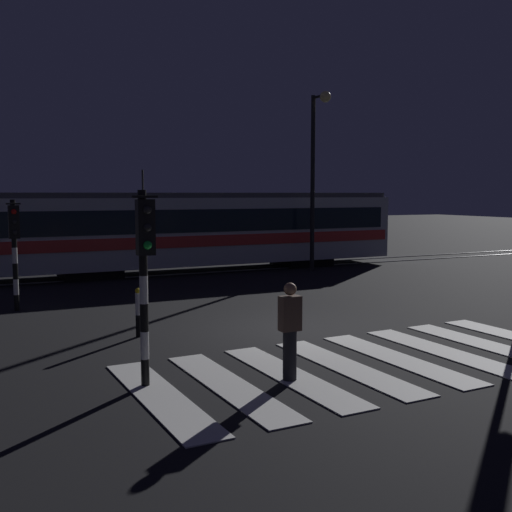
{
  "coord_description": "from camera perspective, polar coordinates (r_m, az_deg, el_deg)",
  "views": [
    {
      "loc": [
        -6.99,
        -12.47,
        3.22
      ],
      "look_at": [
        0.82,
        3.42,
        1.4
      ],
      "focal_mm": 42.82,
      "sensor_mm": 36.0,
      "label": 1
    }
  ],
  "objects": [
    {
      "name": "rail_near",
      "position": [
        24.23,
        -9.17,
        -1.81
      ],
      "size": [
        80.0,
        0.12,
        0.03
      ],
      "primitive_type": "cube",
      "color": "#59595E",
      "rests_on": "ground"
    },
    {
      "name": "tram",
      "position": [
        25.46,
        -4.88,
        2.54
      ],
      "size": [
        17.27,
        2.58,
        4.15
      ],
      "color": "silver",
      "rests_on": "ground"
    },
    {
      "name": "traffic_light_corner_near_left",
      "position": [
        10.08,
        -10.36,
        -0.24
      ],
      "size": [
        0.36,
        0.42,
        3.28
      ],
      "color": "black",
      "rests_on": "ground"
    },
    {
      "name": "crosswalk_zebra",
      "position": [
        11.99,
        10.81,
        -9.75
      ],
      "size": [
        9.22,
        4.31,
        0.02
      ],
      "color": "silver",
      "rests_on": "ground"
    },
    {
      "name": "traffic_light_corner_far_left",
      "position": [
        17.83,
        -21.64,
        1.57
      ],
      "size": [
        0.36,
        0.42,
        3.05
      ],
      "color": "black",
      "rests_on": "ground"
    },
    {
      "name": "pedestrian_waiting_at_kerb",
      "position": [
        10.53,
        3.18,
        -6.99
      ],
      "size": [
        0.36,
        0.24,
        1.71
      ],
      "color": "black",
      "rests_on": "ground"
    },
    {
      "name": "street_lamp_trackside_right",
      "position": [
        25.23,
        5.63,
        8.92
      ],
      "size": [
        0.44,
        1.21,
        7.23
      ],
      "color": "black",
      "rests_on": "ground"
    },
    {
      "name": "rail_far",
      "position": [
        25.59,
        -10.11,
        -1.42
      ],
      "size": [
        80.0,
        0.12,
        0.03
      ],
      "primitive_type": "cube",
      "color": "#59595E",
      "rests_on": "ground"
    },
    {
      "name": "bollard_island_edge",
      "position": [
        14.0,
        -10.95,
        -5.19
      ],
      "size": [
        0.12,
        0.12,
        1.11
      ],
      "color": "black",
      "rests_on": "ground"
    },
    {
      "name": "ground_plane",
      "position": [
        14.66,
        3.05,
        -6.83
      ],
      "size": [
        120.0,
        120.0,
        0.0
      ],
      "primitive_type": "plane",
      "color": "black"
    }
  ]
}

